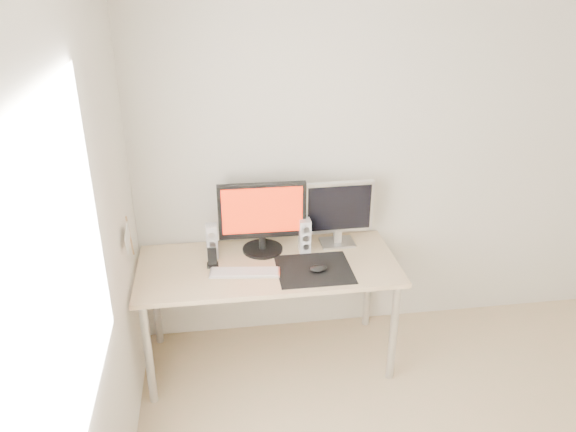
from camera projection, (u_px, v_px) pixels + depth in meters
wall_back at (401, 157)px, 3.69m from camera, size 3.50×0.00×3.50m
wall_left at (70, 349)px, 1.90m from camera, size 0.00×3.50×3.50m
window_pane at (61, 286)px, 1.79m from camera, size 0.00×1.30×1.30m
mousepad at (314, 269)px, 3.40m from camera, size 0.45×0.40×0.00m
mouse at (318, 269)px, 3.36m from camera, size 0.11×0.06×0.04m
desk at (268, 275)px, 3.49m from camera, size 1.60×0.70×0.73m
main_monitor at (262, 215)px, 3.50m from camera, size 0.55×0.26×0.47m
second_monitor at (339, 210)px, 3.60m from camera, size 0.45×0.16×0.43m
speaker_left at (212, 241)px, 3.50m from camera, size 0.07×0.09×0.22m
speaker_right at (305, 236)px, 3.56m from camera, size 0.07×0.09×0.22m
keyboard at (245, 272)px, 3.35m from camera, size 0.43×0.17×0.02m
phone_dock at (212, 261)px, 3.42m from camera, size 0.07×0.06×0.13m
pennant at (128, 237)px, 3.10m from camera, size 0.01×0.23×0.29m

